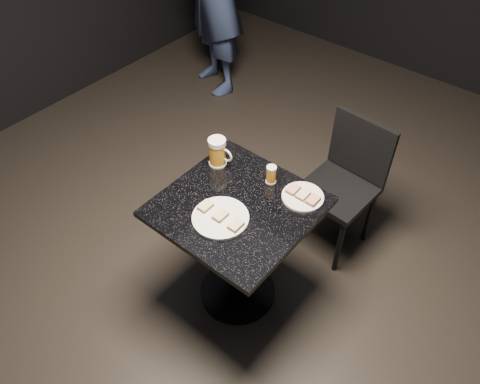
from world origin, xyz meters
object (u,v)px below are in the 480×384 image
Objects in this scene: beer_tumbler at (271,174)px; chair at (345,179)px; table at (238,237)px; plate_large at (220,218)px; beer_mug at (218,152)px; plate_small at (303,197)px.

beer_tumbler is 0.11× the size of chair.
plate_large is at bearing -91.29° from table.
beer_mug is (-0.27, 0.16, 0.32)m from table.
beer_tumbler reaches higher than plate_small.
plate_large is 0.36× the size of table.
plate_small is at bearing 47.46° from table.
plate_small is 2.09× the size of beer_tumbler.
table is 0.87× the size of chair.
beer_mug is at bearing -171.59° from plate_small.
chair is at bearing 71.27° from beer_tumbler.
beer_mug reaches higher than table.
plate_large is at bearing -103.36° from chair.
plate_small is at bearing 58.35° from plate_large.
plate_small is 0.27× the size of table.
plate_large is 0.92m from chair.
beer_tumbler is at bearing -178.24° from plate_small.
chair reaches higher than table.
beer_tumbler is at bearing -108.73° from chair.
beer_tumbler is at bearing 12.56° from beer_mug.
beer_mug reaches higher than plate_large.
plate_small is (0.22, 0.35, 0.00)m from plate_large.
beer_mug is at bearing -128.89° from chair.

